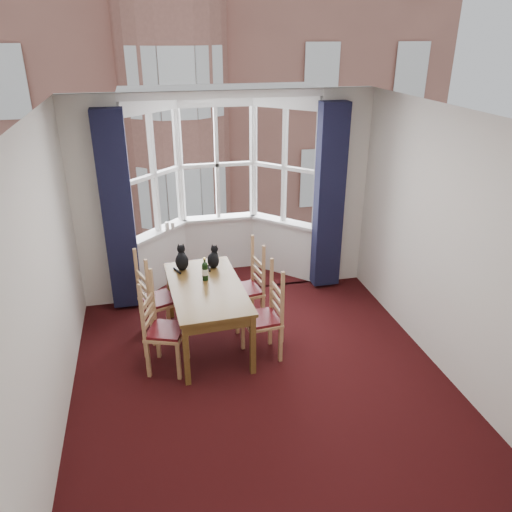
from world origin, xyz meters
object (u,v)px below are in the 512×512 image
object	(u,v)px
chair_left_near	(158,331)
wine_bottle	(205,270)
chair_left_far	(152,303)
candle_tall	(167,226)
dining_table	(207,293)
candle_short	(173,226)
cat_left	(182,260)
chair_right_far	(251,290)
cat_right	(213,259)
chair_right_near	(269,319)

from	to	relation	value
chair_left_near	wine_bottle	world-z (taller)	wine_bottle
chair_left_far	candle_tall	distance (m)	1.47
dining_table	candle_short	xyz separation A→B (m)	(-0.26, 1.68, 0.24)
cat_left	wine_bottle	xyz separation A→B (m)	(0.24, -0.37, 0.00)
candle_tall	cat_left	bearing A→B (deg)	-84.28
chair_right_far	cat_left	distance (m)	0.95
wine_bottle	candle_tall	distance (m)	1.52
wine_bottle	candle_short	size ratio (longest dim) A/B	2.96
chair_left_far	candle_tall	bearing A→B (deg)	77.77
candle_short	cat_right	bearing A→B (deg)	-70.42
chair_left_far	chair_right_far	size ratio (longest dim) A/B	1.00
dining_table	chair_left_near	bearing A→B (deg)	-147.77
dining_table	chair_right_far	world-z (taller)	chair_right_far
wine_bottle	chair_right_far	bearing A→B (deg)	16.19
cat_right	wine_bottle	xyz separation A→B (m)	(-0.15, -0.34, 0.02)
chair_right_near	chair_right_far	bearing A→B (deg)	93.80
candle_short	chair_left_near	bearing A→B (deg)	-99.27
cat_right	chair_left_far	bearing A→B (deg)	-164.37
chair_left_near	candle_tall	size ratio (longest dim) A/B	7.80
dining_table	candle_tall	bearing A→B (deg)	101.66
chair_left_far	chair_right_near	size ratio (longest dim) A/B	1.00
cat_right	dining_table	bearing A→B (deg)	-107.61
chair_right_near	chair_right_far	xyz separation A→B (m)	(-0.05, 0.73, 0.00)
chair_right_near	candle_tall	distance (m)	2.31
chair_left_near	wine_bottle	xyz separation A→B (m)	(0.60, 0.54, 0.42)
dining_table	chair_left_near	size ratio (longest dim) A/B	1.71
chair_left_near	chair_right_far	size ratio (longest dim) A/B	1.00
dining_table	cat_right	bearing A→B (deg)	72.39
cat_left	candle_short	world-z (taller)	cat_left
chair_right_near	cat_right	world-z (taller)	cat_right
chair_right_near	candle_tall	world-z (taller)	candle_tall
chair_left_near	chair_right_far	bearing A→B (deg)	30.71
chair_right_far	cat_right	bearing A→B (deg)	159.86
cat_right	chair_right_near	bearing A→B (deg)	-60.84
dining_table	chair_right_near	xyz separation A→B (m)	(0.66, -0.39, -0.21)
dining_table	chair_left_near	xyz separation A→B (m)	(-0.59, -0.37, -0.21)
chair_right_near	cat_left	size ratio (longest dim) A/B	2.88
chair_right_near	cat_right	bearing A→B (deg)	119.16
chair_right_near	chair_left_far	bearing A→B (deg)	152.68
chair_right_far	candle_tall	xyz separation A→B (m)	(-0.95, 1.31, 0.46)
dining_table	chair_right_far	distance (m)	0.73
cat_left	wine_bottle	bearing A→B (deg)	-56.73
cat_right	candle_short	world-z (taller)	cat_right
chair_left_far	candle_short	xyz separation A→B (m)	(0.38, 1.39, 0.45)
chair_right_far	candle_tall	world-z (taller)	candle_tall
chair_left_near	chair_right_far	world-z (taller)	same
cat_right	candle_short	distance (m)	1.24
chair_left_near	chair_left_far	xyz separation A→B (m)	(-0.04, 0.65, 0.00)
chair_left_near	cat_left	xyz separation A→B (m)	(0.36, 0.90, 0.42)
candle_tall	chair_right_near	bearing A→B (deg)	-63.88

